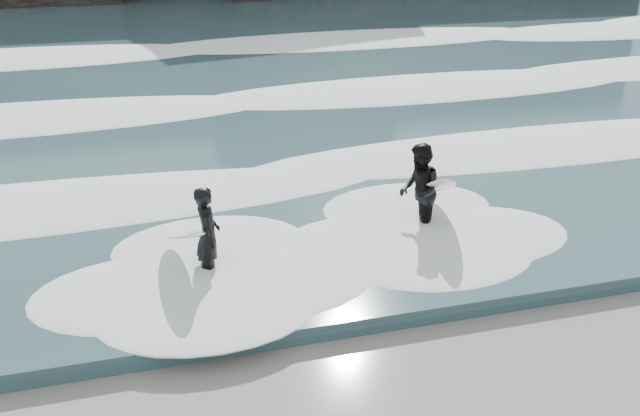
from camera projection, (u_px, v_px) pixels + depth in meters
The scene contains 6 objects.
sea at pixel (194, 36), 33.90m from camera, with size 90.00×52.00×0.30m, color #2E4B51.
foam_near at pixel (294, 175), 16.14m from camera, with size 60.00×3.20×0.20m, color white.
foam_mid at pixel (241, 98), 22.32m from camera, with size 60.00×4.00×0.24m, color white.
foam_far at pixel (204, 45), 30.25m from camera, with size 60.00×4.80×0.30m, color white.
surfer_left at pixel (203, 235), 12.15m from camera, with size 1.05×1.97×1.77m.
surfer_right at pixel (421, 191), 13.78m from camera, with size 1.48×2.06×1.91m.
Camera 1 is at (-3.51, -5.70, 6.16)m, focal length 40.00 mm.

